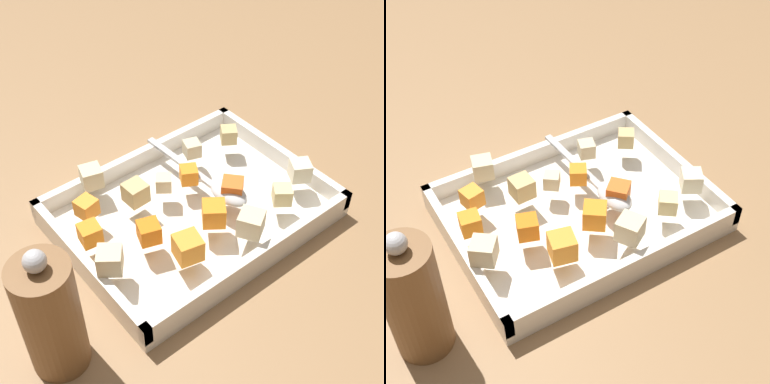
% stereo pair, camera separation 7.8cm
% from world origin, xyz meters
% --- Properties ---
extents(ground_plane, '(4.00, 4.00, 0.00)m').
position_xyz_m(ground_plane, '(0.00, 0.00, 0.00)').
color(ground_plane, '#936D47').
extents(baking_dish, '(0.36, 0.27, 0.04)m').
position_xyz_m(baking_dish, '(-0.02, -0.01, 0.01)').
color(baking_dish, white).
rests_on(baking_dish, ground_plane).
extents(carrot_chunk_near_right, '(0.04, 0.04, 0.03)m').
position_xyz_m(carrot_chunk_near_right, '(-0.09, -0.09, 0.06)').
color(carrot_chunk_near_right, orange).
rests_on(carrot_chunk_near_right, baking_dish).
extents(carrot_chunk_center, '(0.03, 0.03, 0.02)m').
position_xyz_m(carrot_chunk_center, '(-0.00, 0.02, 0.06)').
color(carrot_chunk_center, orange).
rests_on(carrot_chunk_center, baking_dish).
extents(carrot_chunk_heap_side, '(0.03, 0.03, 0.03)m').
position_xyz_m(carrot_chunk_heap_side, '(-0.11, -0.04, 0.06)').
color(carrot_chunk_heap_side, orange).
rests_on(carrot_chunk_heap_side, baking_dish).
extents(carrot_chunk_near_spoon, '(0.04, 0.04, 0.03)m').
position_xyz_m(carrot_chunk_near_spoon, '(0.03, -0.04, 0.06)').
color(carrot_chunk_near_spoon, orange).
rests_on(carrot_chunk_near_spoon, baking_dish).
extents(carrot_chunk_under_handle, '(0.03, 0.03, 0.03)m').
position_xyz_m(carrot_chunk_under_handle, '(-0.15, 0.05, 0.06)').
color(carrot_chunk_under_handle, orange).
rests_on(carrot_chunk_under_handle, baking_dish).
extents(carrot_chunk_near_left, '(0.03, 0.03, 0.03)m').
position_xyz_m(carrot_chunk_near_left, '(-0.17, 0.01, 0.06)').
color(carrot_chunk_near_left, orange).
rests_on(carrot_chunk_near_left, baking_dish).
extents(carrot_chunk_mid_right, '(0.04, 0.04, 0.03)m').
position_xyz_m(carrot_chunk_mid_right, '(-0.03, -0.06, 0.06)').
color(carrot_chunk_mid_right, orange).
rests_on(carrot_chunk_mid_right, baking_dish).
extents(potato_chunk_heap_top, '(0.03, 0.03, 0.03)m').
position_xyz_m(potato_chunk_heap_top, '(-0.08, 0.03, 0.06)').
color(potato_chunk_heap_top, tan).
rests_on(potato_chunk_heap_top, baking_dish).
extents(potato_chunk_corner_se, '(0.04, 0.04, 0.03)m').
position_xyz_m(potato_chunk_corner_se, '(-0.11, 0.10, 0.06)').
color(potato_chunk_corner_se, beige).
rests_on(potato_chunk_corner_se, baking_dish).
extents(potato_chunk_rim_edge, '(0.04, 0.04, 0.03)m').
position_xyz_m(potato_chunk_rim_edge, '(0.13, -0.08, 0.06)').
color(potato_chunk_rim_edge, beige).
rests_on(potato_chunk_rim_edge, baking_dish).
extents(potato_chunk_back_center, '(0.03, 0.03, 0.02)m').
position_xyz_m(potato_chunk_back_center, '(-0.04, 0.03, 0.05)').
color(potato_chunk_back_center, beige).
rests_on(potato_chunk_back_center, baking_dish).
extents(potato_chunk_corner_nw, '(0.04, 0.04, 0.03)m').
position_xyz_m(potato_chunk_corner_nw, '(-0.00, -0.11, 0.06)').
color(potato_chunk_corner_nw, beige).
rests_on(potato_chunk_corner_nw, baking_dish).
extents(potato_chunk_far_right, '(0.04, 0.04, 0.03)m').
position_xyz_m(potato_chunk_far_right, '(0.07, -0.09, 0.06)').
color(potato_chunk_far_right, '#E0CC89').
rests_on(potato_chunk_far_right, baking_dish).
extents(potato_chunk_mid_left, '(0.03, 0.03, 0.02)m').
position_xyz_m(potato_chunk_mid_left, '(0.04, 0.06, 0.05)').
color(potato_chunk_mid_left, beige).
rests_on(potato_chunk_mid_left, baking_dish).
extents(potato_chunk_corner_sw, '(0.04, 0.04, 0.03)m').
position_xyz_m(potato_chunk_corner_sw, '(-0.18, -0.04, 0.06)').
color(potato_chunk_corner_sw, beige).
rests_on(potato_chunk_corner_sw, baking_dish).
extents(potato_chunk_far_left, '(0.03, 0.03, 0.02)m').
position_xyz_m(potato_chunk_far_left, '(0.11, 0.05, 0.05)').
color(potato_chunk_far_left, tan).
rests_on(potato_chunk_far_left, baking_dish).
extents(serving_spoon, '(0.04, 0.21, 0.02)m').
position_xyz_m(serving_spoon, '(0.02, -0.03, 0.05)').
color(serving_spoon, silver).
rests_on(serving_spoon, baking_dish).
extents(pepper_mill, '(0.07, 0.07, 0.18)m').
position_xyz_m(pepper_mill, '(-0.28, -0.09, 0.08)').
color(pepper_mill, brown).
rests_on(pepper_mill, ground_plane).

